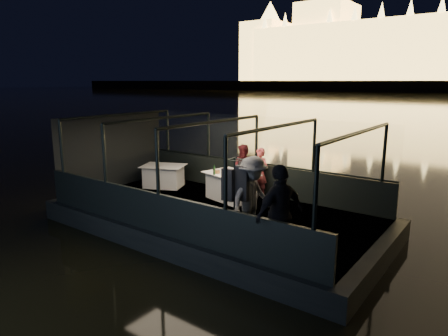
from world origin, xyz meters
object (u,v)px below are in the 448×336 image
Objects in this scene: passenger_dark at (280,218)px; wine_bottle at (214,169)px; dining_table_central at (231,186)px; dining_table_aft at (164,175)px; chair_port_right at (251,183)px; coat_stand at (234,197)px; chair_port_left at (243,181)px; passenger_stripe at (252,199)px; person_woman_coral at (260,171)px; person_man_maroon at (244,169)px.

wine_bottle is (-3.29, 2.29, 0.06)m from passenger_dark.
dining_table_aft is at bearing -177.25° from dining_table_central.
passenger_dark is at bearing -69.29° from chair_port_right.
dining_table_central is 0.83× the size of coat_stand.
chair_port_left reaches higher than chair_port_right.
passenger_stripe is (1.99, -2.04, 0.47)m from dining_table_central.
chair_port_left is 0.54× the size of passenger_dark.
passenger_stripe reaches higher than dining_table_central.
chair_port_left is (2.62, 0.57, 0.06)m from dining_table_aft.
person_woman_coral reaches higher than dining_table_central.
person_woman_coral reaches higher than chair_port_right.
dining_table_central is 1.47× the size of chair_port_left.
passenger_dark is (3.06, -3.43, 0.10)m from person_man_maroon.
dining_table_central is 0.95m from person_woman_coral.
passenger_dark is at bearing -115.75° from passenger_stripe.
passenger_stripe is (1.48, -2.76, 0.10)m from person_woman_coral.
wine_bottle is at bearing 136.67° from coat_stand.
chair_port_left is 0.58m from person_woman_coral.
passenger_dark reaches higher than person_woman_coral.
wine_bottle reaches higher than chair_port_right.
chair_port_right is at bearing 11.12° from dining_table_aft.
person_man_maroon is 0.80× the size of passenger_dark.
person_man_maroon is (-0.41, 0.27, 0.30)m from chair_port_right.
wine_bottle is (-1.97, 1.86, 0.02)m from coat_stand.
chair_port_right is 0.59× the size of person_man_maroon.
passenger_stripe is at bearing 39.64° from coat_stand.
chair_port_right is at bearing 50.10° from dining_table_central.
wine_bottle is (2.26, -0.30, 0.53)m from dining_table_aft.
chair_port_right is 1.18m from wine_bottle.
wine_bottle is at bearing -104.99° from passenger_dark.
passenger_stripe reaches higher than chair_port_left.
chair_port_right is at bearing 40.17° from passenger_stripe.
person_woman_coral is at bearing 44.88° from chair_port_right.
dining_table_central is at bearing 2.75° from dining_table_aft.
chair_port_left is 3.16m from passenger_stripe.
dining_table_central is 0.78× the size of passenger_dark.
person_man_maroon is at bearing 120.14° from coat_stand.
passenger_stripe is 6.40× the size of wine_bottle.
passenger_dark is 6.66× the size of wine_bottle.
person_woman_coral is 0.54m from person_man_maroon.
passenger_stripe is 2.78m from wine_bottle.
coat_stand is (1.61, -2.73, 0.45)m from chair_port_left.
chair_port_left is 1.14× the size of chair_port_right.
wine_bottle is at bearing -137.21° from chair_port_left.
coat_stand is 0.95× the size of passenger_dark.
person_woman_coral is at bearing 8.42° from chair_port_left.
person_man_maroon is at bearing 91.14° from chair_port_left.
person_man_maroon reaches higher than dining_table_aft.
coat_stand is (1.71, -2.28, 0.51)m from dining_table_central.
coat_stand is 2.71m from wine_bottle.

